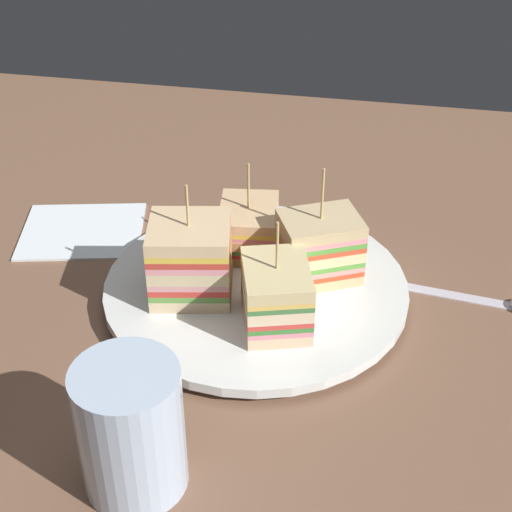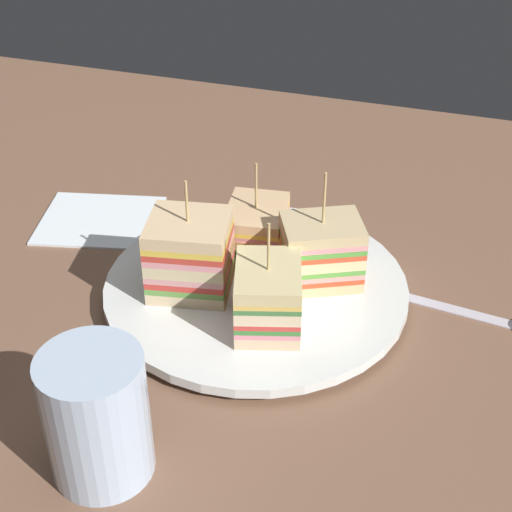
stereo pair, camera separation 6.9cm
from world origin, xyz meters
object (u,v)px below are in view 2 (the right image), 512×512
at_px(plate, 256,289).
at_px(sandwich_wedge_3, 190,255).
at_px(sandwich_wedge_0, 268,297).
at_px(drinking_glass, 98,424).
at_px(sandwich_wedge_1, 321,252).
at_px(sandwich_wedge_2, 256,228).
at_px(napkin, 100,219).

height_order(plate, sandwich_wedge_3, sandwich_wedge_3).
distance_m(sandwich_wedge_0, drinking_glass, 0.18).
xyz_separation_m(sandwich_wedge_1, sandwich_wedge_2, (0.07, -0.03, -0.01)).
relative_size(sandwich_wedge_1, sandwich_wedge_3, 1.02).
relative_size(plate, napkin, 2.24).
xyz_separation_m(sandwich_wedge_0, sandwich_wedge_1, (-0.03, -0.07, 0.00)).
bearing_deg(drinking_glass, sandwich_wedge_3, -86.73).
distance_m(sandwich_wedge_1, drinking_glass, 0.26).
bearing_deg(napkin, sandwich_wedge_0, 150.76).
bearing_deg(sandwich_wedge_1, sandwich_wedge_2, -50.03).
height_order(sandwich_wedge_1, sandwich_wedge_2, sandwich_wedge_1).
relative_size(sandwich_wedge_2, sandwich_wedge_3, 0.84).
relative_size(sandwich_wedge_1, drinking_glass, 1.11).
height_order(napkin, drinking_glass, drinking_glass).
relative_size(plate, sandwich_wedge_1, 2.50).
distance_m(sandwich_wedge_2, napkin, 0.19).
bearing_deg(sandwich_wedge_3, plate, 12.74).
distance_m(sandwich_wedge_3, drinking_glass, 0.20).
height_order(sandwich_wedge_0, sandwich_wedge_3, sandwich_wedge_3).
height_order(sandwich_wedge_0, drinking_glass, sandwich_wedge_0).
distance_m(sandwich_wedge_2, sandwich_wedge_3, 0.09).
bearing_deg(plate, sandwich_wedge_0, 117.80).
relative_size(sandwich_wedge_0, sandwich_wedge_2, 1.10).
xyz_separation_m(sandwich_wedge_3, napkin, (0.15, -0.10, -0.05)).
relative_size(plate, drinking_glass, 2.77).
bearing_deg(drinking_glass, sandwich_wedge_2, -95.03).
bearing_deg(sandwich_wedge_3, sandwich_wedge_2, 54.92).
bearing_deg(sandwich_wedge_2, sandwich_wedge_1, 58.00).
distance_m(plate, sandwich_wedge_3, 0.07).
bearing_deg(napkin, sandwich_wedge_3, 145.97).
relative_size(sandwich_wedge_1, napkin, 0.90).
bearing_deg(drinking_glass, sandwich_wedge_1, -111.51).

